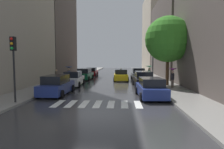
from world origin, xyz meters
The scene contains 22 objects.
ground_plane centered at (0.00, 24.00, -0.02)m, with size 28.00×72.00×0.04m, color #303033.
sidewalk_left centered at (-6.50, 24.00, 0.07)m, with size 3.00×72.00×0.15m, color gray.
sidewalk_right centered at (6.50, 24.00, 0.07)m, with size 3.00×72.00×0.15m, color gray.
crosswalk_stripes centered at (0.00, 2.58, 0.01)m, with size 5.85×2.20×0.01m.
building_left_mid centered at (-11.00, 24.47, 7.95)m, with size 6.00×13.41×15.89m, color #564C47.
building_right_mid centered at (11.00, 24.45, 6.74)m, with size 6.00×17.57×13.47m, color #564C47.
building_right_far centered at (11.00, 43.05, 9.97)m, with size 6.00×18.00×19.95m, color #B2A38C.
parked_car_left_nearest centered at (-3.90, 5.88, 0.78)m, with size 2.11×4.68×1.67m.
parked_car_left_second centered at (-3.90, 11.60, 0.78)m, with size 2.12×4.58×1.66m.
parked_car_left_third centered at (-3.89, 18.27, 0.79)m, with size 2.19×4.63×1.68m.
parked_car_left_fourth centered at (-3.89, 24.83, 0.73)m, with size 2.14×4.74×1.54m.
parked_car_right_nearest centered at (3.89, 5.03, 0.74)m, with size 2.22×4.50×1.57m.
parked_car_right_second centered at (3.96, 11.15, 0.80)m, with size 2.18×4.81×1.71m.
parked_car_right_third centered at (3.99, 17.87, 0.82)m, with size 2.05×4.04×1.77m.
taxi_midroad centered at (1.50, 17.15, 0.76)m, with size 2.14×4.35×1.81m.
pedestrian_foreground centered at (-6.29, 12.80, 1.01)m, with size 0.36×0.36×1.66m.
pedestrian_near_tree centered at (5.41, 16.87, 1.66)m, with size 1.17×1.17×1.97m.
pedestrian_by_kerb centered at (6.75, 9.69, 1.53)m, with size 0.93×0.93×1.95m.
pedestrian_far_side centered at (-5.56, 15.65, 1.56)m, with size 1.07×1.07×1.90m.
street_tree_right centered at (6.63, 11.45, 5.18)m, with size 5.00×5.00×7.54m.
traffic_light_left_corner centered at (-5.45, 2.18, 3.29)m, with size 0.30×0.42×4.30m.
lamp_post_right centered at (5.55, 14.69, 4.34)m, with size 0.60×0.28×7.30m.
Camera 1 is at (1.60, -10.10, 2.96)m, focal length 30.98 mm.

